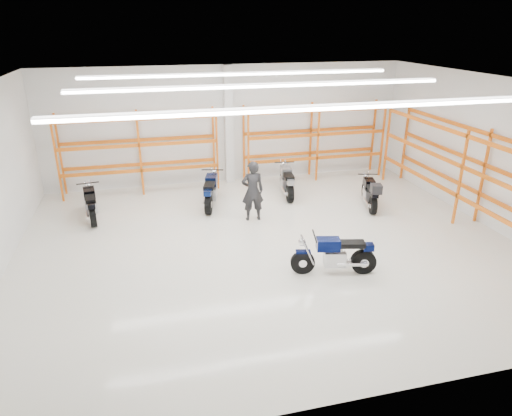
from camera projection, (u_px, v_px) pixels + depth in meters
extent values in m
plane|color=silver|center=(268.00, 244.00, 13.13)|extent=(14.00, 14.00, 0.00)
cube|color=silver|center=(228.00, 125.00, 17.68)|extent=(14.00, 0.02, 4.50)
cube|color=silver|center=(376.00, 284.00, 6.90)|extent=(14.00, 0.02, 4.50)
cube|color=silver|center=(491.00, 153.00, 13.86)|extent=(0.02, 12.00, 4.50)
cube|color=white|center=(270.00, 84.00, 11.44)|extent=(14.00, 12.00, 0.02)
cube|color=white|center=(312.00, 108.00, 8.78)|extent=(10.00, 0.22, 0.10)
cube|color=white|center=(265.00, 85.00, 11.92)|extent=(10.00, 0.22, 0.10)
cube|color=white|center=(241.00, 74.00, 14.62)|extent=(10.00, 0.22, 0.10)
cylinder|color=black|center=(303.00, 262.00, 11.51)|extent=(0.63, 0.26, 0.62)
cylinder|color=black|center=(363.00, 262.00, 11.52)|extent=(0.66, 0.32, 0.64)
cylinder|color=silver|center=(303.00, 262.00, 11.51)|extent=(0.23, 0.19, 0.21)
cylinder|color=silver|center=(363.00, 262.00, 11.52)|extent=(0.27, 0.25, 0.23)
cube|color=black|center=(303.00, 252.00, 11.39)|extent=(0.39, 0.23, 0.06)
cube|color=#B7B7BC|center=(335.00, 258.00, 11.47)|extent=(0.60, 0.48, 0.39)
cube|color=#A5A5AA|center=(350.00, 261.00, 11.51)|extent=(0.73, 0.28, 0.08)
cube|color=black|center=(328.00, 244.00, 11.32)|extent=(0.64, 0.47, 0.29)
cube|color=black|center=(351.00, 244.00, 11.33)|extent=(0.73, 0.45, 0.12)
cube|color=black|center=(368.00, 247.00, 11.37)|extent=(0.31, 0.28, 0.16)
cylinder|color=black|center=(315.00, 236.00, 11.23)|extent=(0.20, 0.71, 0.04)
sphere|color=silver|center=(302.00, 242.00, 11.29)|extent=(0.19, 0.19, 0.19)
cylinder|color=silver|center=(353.00, 265.00, 11.36)|extent=(0.77, 0.26, 0.09)
cylinder|color=black|center=(90.00, 201.00, 15.47)|extent=(0.20, 0.62, 0.61)
cylinder|color=black|center=(93.00, 217.00, 14.17)|extent=(0.27, 0.65, 0.63)
cylinder|color=silver|center=(90.00, 201.00, 15.47)|extent=(0.17, 0.22, 0.20)
cylinder|color=silver|center=(93.00, 217.00, 14.17)|extent=(0.23, 0.25, 0.22)
cube|color=black|center=(89.00, 193.00, 15.36)|extent=(0.20, 0.38, 0.06)
cube|color=#B7B7BC|center=(91.00, 206.00, 14.75)|extent=(0.43, 0.57, 0.38)
cube|color=#A5A5AA|center=(92.00, 213.00, 14.46)|extent=(0.22, 0.72, 0.08)
cube|color=black|center=(89.00, 193.00, 14.76)|extent=(0.42, 0.61, 0.28)
cube|color=black|center=(90.00, 199.00, 14.28)|extent=(0.39, 0.70, 0.12)
cube|color=black|center=(91.00, 206.00, 13.94)|extent=(0.26, 0.29, 0.16)
cylinder|color=black|center=(88.00, 183.00, 14.97)|extent=(0.71, 0.13, 0.04)
sphere|color=silver|center=(88.00, 185.00, 15.30)|extent=(0.19, 0.19, 0.19)
cylinder|color=silver|center=(87.00, 214.00, 14.37)|extent=(0.19, 0.76, 0.09)
cylinder|color=black|center=(214.00, 188.00, 16.61)|extent=(0.30, 0.67, 0.66)
cylinder|color=black|center=(209.00, 204.00, 15.09)|extent=(0.37, 0.70, 0.68)
cylinder|color=silver|center=(214.00, 188.00, 16.61)|extent=(0.21, 0.25, 0.22)
cylinder|color=silver|center=(209.00, 204.00, 15.09)|extent=(0.28, 0.29, 0.24)
cube|color=#091848|center=(214.00, 180.00, 16.49)|extent=(0.26, 0.42, 0.07)
cube|color=#B7B7BC|center=(211.00, 193.00, 15.78)|extent=(0.53, 0.65, 0.41)
cube|color=#A5A5AA|center=(210.00, 200.00, 15.43)|extent=(0.33, 0.77, 0.09)
cube|color=#091848|center=(211.00, 180.00, 15.80)|extent=(0.52, 0.69, 0.31)
cube|color=black|center=(209.00, 185.00, 15.24)|extent=(0.51, 0.78, 0.13)
cube|color=#091848|center=(208.00, 193.00, 14.84)|extent=(0.31, 0.34, 0.17)
cylinder|color=black|center=(212.00, 170.00, 16.05)|extent=(0.75, 0.24, 0.04)
sphere|color=silver|center=(214.00, 172.00, 16.42)|extent=(0.21, 0.21, 0.21)
cylinder|color=silver|center=(205.00, 201.00, 15.40)|extent=(0.32, 0.82, 0.10)
cylinder|color=black|center=(283.00, 179.00, 17.58)|extent=(0.22, 0.65, 0.64)
cylinder|color=black|center=(290.00, 193.00, 16.11)|extent=(0.28, 0.68, 0.66)
cylinder|color=silver|center=(283.00, 179.00, 17.58)|extent=(0.18, 0.23, 0.21)
cylinder|color=silver|center=(290.00, 193.00, 16.11)|extent=(0.24, 0.26, 0.23)
cube|color=gray|center=(283.00, 171.00, 17.46)|extent=(0.21, 0.40, 0.06)
cube|color=#B7B7BC|center=(286.00, 183.00, 16.77)|extent=(0.46, 0.60, 0.40)
cube|color=#A5A5AA|center=(288.00, 189.00, 16.44)|extent=(0.23, 0.75, 0.09)
cube|color=gray|center=(286.00, 171.00, 16.80)|extent=(0.44, 0.64, 0.30)
cube|color=black|center=(289.00, 176.00, 16.25)|extent=(0.41, 0.74, 0.13)
cube|color=gray|center=(291.00, 182.00, 15.87)|extent=(0.27, 0.31, 0.17)
cylinder|color=black|center=(284.00, 162.00, 17.04)|extent=(0.74, 0.14, 0.04)
sphere|color=silver|center=(283.00, 164.00, 17.40)|extent=(0.20, 0.20, 0.20)
cylinder|color=silver|center=(284.00, 190.00, 16.39)|extent=(0.21, 0.80, 0.10)
cylinder|color=black|center=(365.00, 191.00, 16.48)|extent=(0.27, 0.59, 0.58)
cylinder|color=black|center=(373.00, 205.00, 15.12)|extent=(0.33, 0.63, 0.60)
cylinder|color=silver|center=(365.00, 191.00, 16.48)|extent=(0.18, 0.22, 0.19)
cylinder|color=silver|center=(373.00, 205.00, 15.12)|extent=(0.25, 0.26, 0.21)
cube|color=black|center=(365.00, 183.00, 16.37)|extent=(0.24, 0.38, 0.06)
cube|color=#B7B7BC|center=(369.00, 195.00, 15.73)|extent=(0.48, 0.58, 0.37)
cube|color=#A5A5AA|center=(371.00, 201.00, 15.42)|extent=(0.30, 0.69, 0.08)
cube|color=black|center=(369.00, 183.00, 15.75)|extent=(0.47, 0.62, 0.27)
cube|color=black|center=(372.00, 188.00, 15.25)|extent=(0.46, 0.70, 0.12)
cube|color=black|center=(375.00, 195.00, 14.90)|extent=(0.28, 0.30, 0.16)
cylinder|color=black|center=(368.00, 174.00, 15.98)|extent=(0.67, 0.22, 0.04)
sphere|color=silver|center=(366.00, 176.00, 16.31)|extent=(0.19, 0.19, 0.19)
cylinder|color=silver|center=(367.00, 202.00, 15.39)|extent=(0.28, 0.73, 0.09)
cube|color=black|center=(376.00, 189.00, 14.69)|extent=(0.42, 0.45, 0.29)
imported|color=black|center=(253.00, 191.00, 14.43)|extent=(0.74, 0.50, 1.96)
cube|color=white|center=(229.00, 126.00, 17.52)|extent=(0.32, 0.32, 4.50)
cube|color=orange|center=(60.00, 155.00, 16.46)|extent=(0.07, 0.07, 3.00)
cube|color=orange|center=(57.00, 161.00, 15.74)|extent=(0.07, 0.07, 3.00)
cube|color=orange|center=(140.00, 150.00, 17.09)|extent=(0.07, 0.07, 3.00)
cube|color=orange|center=(140.00, 155.00, 16.37)|extent=(0.07, 0.07, 3.00)
cube|color=orange|center=(214.00, 145.00, 17.72)|extent=(0.07, 0.07, 3.00)
cube|color=orange|center=(217.00, 150.00, 17.00)|extent=(0.07, 0.07, 3.00)
cube|color=orange|center=(141.00, 164.00, 17.30)|extent=(5.60, 0.07, 0.12)
cube|color=orange|center=(142.00, 170.00, 16.58)|extent=(5.60, 0.07, 0.12)
cube|color=orange|center=(139.00, 140.00, 16.95)|extent=(5.60, 0.07, 0.12)
cube|color=orange|center=(139.00, 145.00, 16.23)|extent=(5.60, 0.07, 0.12)
cube|color=orange|center=(136.00, 115.00, 16.59)|extent=(5.60, 0.07, 0.12)
cube|color=orange|center=(136.00, 119.00, 15.87)|extent=(5.60, 0.07, 0.12)
cube|color=orange|center=(244.00, 143.00, 17.99)|extent=(0.07, 0.07, 3.00)
cube|color=orange|center=(248.00, 148.00, 17.27)|extent=(0.07, 0.07, 3.00)
cube|color=orange|center=(311.00, 139.00, 18.62)|extent=(0.07, 0.07, 3.00)
cube|color=orange|center=(318.00, 144.00, 17.90)|extent=(0.07, 0.07, 3.00)
cube|color=orange|center=(373.00, 136.00, 19.24)|extent=(0.07, 0.07, 3.00)
cube|color=orange|center=(382.00, 140.00, 18.53)|extent=(0.07, 0.07, 3.00)
cube|color=orange|center=(310.00, 153.00, 18.83)|extent=(5.60, 0.07, 0.12)
cube|color=orange|center=(317.00, 158.00, 18.11)|extent=(5.60, 0.07, 0.12)
cube|color=orange|center=(311.00, 130.00, 18.47)|extent=(5.60, 0.07, 0.12)
cube|color=orange|center=(318.00, 135.00, 17.76)|extent=(5.60, 0.07, 0.12)
cube|color=orange|center=(312.00, 107.00, 18.12)|extent=(5.60, 0.07, 0.12)
cube|color=orange|center=(319.00, 110.00, 17.40)|extent=(5.60, 0.07, 0.12)
cube|color=orange|center=(483.00, 177.00, 14.11)|extent=(0.07, 0.07, 3.00)
cube|color=orange|center=(460.00, 179.00, 13.93)|extent=(0.07, 0.07, 3.00)
cube|color=orange|center=(405.00, 142.00, 18.16)|extent=(0.07, 0.07, 3.00)
cube|color=orange|center=(387.00, 144.00, 17.98)|extent=(0.07, 0.07, 3.00)
cube|color=orange|center=(479.00, 194.00, 14.33)|extent=(0.07, 9.00, 0.12)
cube|color=orange|center=(457.00, 196.00, 14.15)|extent=(0.07, 9.00, 0.12)
cube|color=orange|center=(485.00, 165.00, 13.97)|extent=(0.07, 9.00, 0.12)
cube|color=orange|center=(463.00, 167.00, 13.79)|extent=(0.07, 9.00, 0.12)
cube|color=orange|center=(491.00, 135.00, 13.62)|extent=(0.07, 9.00, 0.12)
cube|color=orange|center=(468.00, 136.00, 13.44)|extent=(0.07, 9.00, 0.12)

